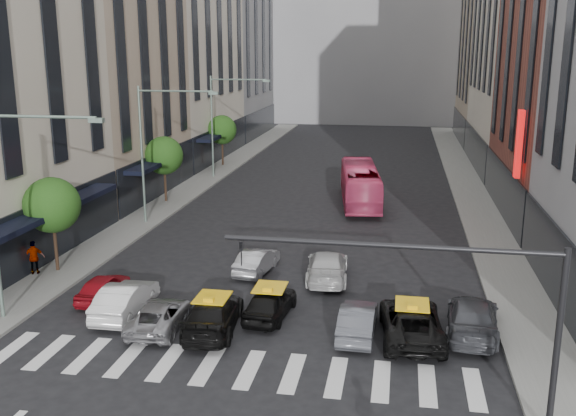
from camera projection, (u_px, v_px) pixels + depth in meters
The scene contains 27 objects.
ground at pixel (223, 389), 22.24m from camera, with size 160.00×160.00×0.00m, color black.
sidewalk_left at pixel (187, 191), 52.83m from camera, with size 3.00×96.00×0.15m, color slate.
sidewalk_right at pixel (475, 202), 48.94m from camera, with size 3.00×96.00×0.15m, color slate.
building_left_b at pixel (104, 41), 48.97m from camera, with size 8.00×16.00×24.00m, color tan.
building_left_d at pixel (229, 21), 83.60m from camera, with size 8.00×18.00×30.00m, color gray.
building_right_d at pixel (500, 27), 78.08m from camera, with size 8.00×18.00×28.00m, color tan.
building_far at pixel (369, 5), 99.11m from camera, with size 30.00×10.00×36.00m, color gray.
tree_near at pixel (52, 205), 32.91m from camera, with size 2.88×2.88×4.95m.
tree_mid at pixel (164, 156), 48.20m from camera, with size 2.88×2.88×4.95m.
tree_far at pixel (222, 130), 63.49m from camera, with size 2.88×2.88×4.95m.
streetlamp_near at pixel (10, 188), 26.34m from camera, with size 5.38×0.25×9.00m.
streetlamp_mid at pixel (155, 137), 41.62m from camera, with size 5.38×0.25×9.00m.
streetlamp_far at pixel (222, 113), 56.91m from camera, with size 5.38×0.25×9.00m.
traffic_signal at pixel (462, 292), 18.90m from camera, with size 10.10×0.20×6.00m.
liberty_sign at pixel (519, 144), 37.76m from camera, with size 0.30×0.70×4.00m.
car_red at pixel (103, 287), 29.98m from camera, with size 1.45×3.60×1.23m, color maroon.
car_white_front at pixel (125, 299), 28.24m from camera, with size 1.56×4.48×1.48m, color silver.
car_silver at pixel (160, 315), 26.87m from camera, with size 1.97×4.27×1.19m, color gray.
taxi_left at pixel (213, 314), 26.67m from camera, with size 2.03×5.00×1.45m, color black.
taxi_center at pixel (270, 303), 27.99m from camera, with size 1.62×4.01×1.37m, color black.
car_grey_mid at pixel (358, 320), 26.22m from camera, with size 1.42×4.07×1.34m, color #484A51.
taxi_right at pixel (411, 321), 25.97m from camera, with size 2.39×5.19×1.44m, color black.
car_grey_curb at pixel (472, 317), 26.35m from camera, with size 2.06×5.06×1.47m, color #3F4147.
car_row2_left at pixel (257, 261), 33.66m from camera, with size 1.35×3.87×1.28m, color #9D9EA3.
car_row2_right at pixel (327, 266), 32.63m from camera, with size 2.03×5.00×1.45m, color #BEBEBE.
bus at pixel (360, 184), 48.35m from camera, with size 2.53×10.82×3.01m, color #D73F6D.
pedestrian_far at pixel (34, 258), 32.93m from camera, with size 1.03×0.43×1.77m, color gray.
Camera 1 is at (5.73, -19.36, 11.46)m, focal length 40.00 mm.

